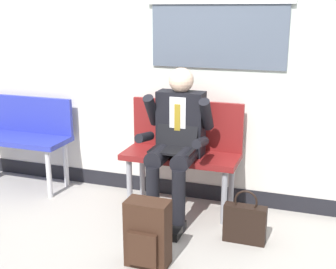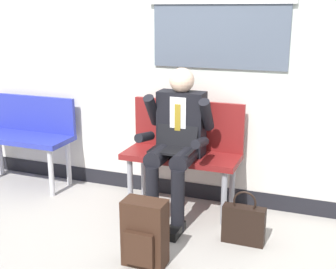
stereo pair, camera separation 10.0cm
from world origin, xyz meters
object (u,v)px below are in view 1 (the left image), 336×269
at_px(bench_empty, 22,133).
at_px(person_seated, 176,139).
at_px(bench_with_person, 183,146).
at_px(handbag, 245,223).
at_px(backpack, 147,234).

height_order(bench_empty, person_seated, person_seated).
relative_size(bench_with_person, handbag, 2.37).
relative_size(bench_empty, backpack, 2.12).
bearing_deg(handbag, bench_empty, 168.82).
distance_m(person_seated, handbag, 0.88).
relative_size(backpack, handbag, 1.12).
height_order(bench_with_person, handbag, bench_with_person).
bearing_deg(handbag, person_seated, 157.48).
distance_m(bench_empty, handbag, 2.42).
bearing_deg(backpack, bench_with_person, 93.16).
xyz_separation_m(bench_empty, person_seated, (1.69, -0.19, 0.14)).
distance_m(person_seated, backpack, 0.93).
relative_size(bench_empty, handbag, 2.38).
height_order(person_seated, handbag, person_seated).
bearing_deg(bench_empty, bench_with_person, 0.24).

